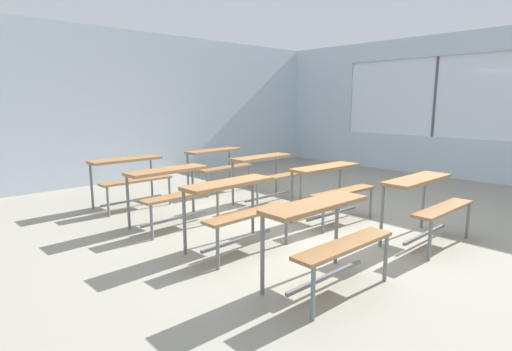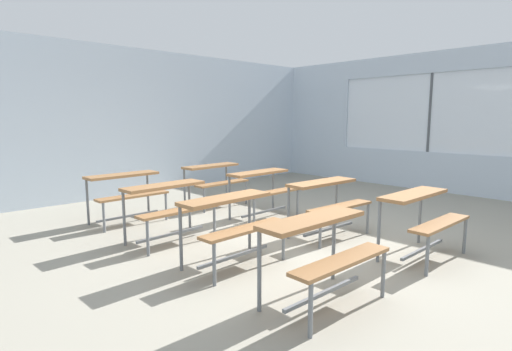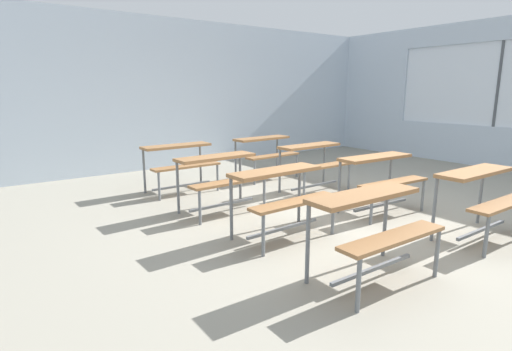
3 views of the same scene
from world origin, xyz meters
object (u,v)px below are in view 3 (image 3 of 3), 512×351
desk_bench_r0c0 (373,216)px  desk_bench_r2c0 (220,170)px  desk_bench_r0c1 (484,188)px  desk_bench_r1c1 (381,170)px  desk_bench_r3c1 (266,148)px  desk_bench_r2c1 (314,156)px  desk_bench_r1c0 (282,187)px  desk_bench_r3c0 (180,157)px

desk_bench_r0c0 → desk_bench_r2c0: 2.43m
desk_bench_r0c0 → desk_bench_r0c1: bearing=-1.3°
desk_bench_r1c1 → desk_bench_r3c1: (0.04, 2.56, 0.00)m
desk_bench_r1c1 → desk_bench_r2c1: 1.32m
desk_bench_r0c0 → desk_bench_r1c0: bearing=89.6°
desk_bench_r3c0 → desk_bench_r1c0: bearing=-90.5°
desk_bench_r0c0 → desk_bench_r0c1: 1.76m
desk_bench_r1c1 → desk_bench_r3c0: bearing=126.0°
desk_bench_r2c0 → desk_bench_r2c1: size_ratio=1.01×
desk_bench_r3c1 → desk_bench_r2c1: bearing=-91.7°
desk_bench_r2c1 → desk_bench_r3c0: 2.12m
desk_bench_r1c0 → desk_bench_r1c1: (1.64, -0.06, 0.00)m
desk_bench_r3c0 → desk_bench_r3c1: 1.71m
desk_bench_r0c0 → desk_bench_r0c1: (1.76, -0.07, 0.00)m
desk_bench_r3c1 → desk_bench_r0c1: bearing=-92.1°
desk_bench_r0c0 → desk_bench_r2c0: same height
desk_bench_r0c1 → desk_bench_r3c1: 3.81m
desk_bench_r0c0 → desk_bench_r3c1: size_ratio=0.99×
desk_bench_r1c1 → desk_bench_r2c0: same height
desk_bench_r0c1 → desk_bench_r1c1: size_ratio=0.98×
desk_bench_r1c1 → desk_bench_r3c1: 2.56m
desk_bench_r2c0 → desk_bench_r3c0: (0.03, 1.29, 0.00)m
desk_bench_r0c1 → desk_bench_r1c0: same height
desk_bench_r0c0 → desk_bench_r1c1: same height
desk_bench_r0c0 → desk_bench_r2c1: (1.74, 2.50, 0.00)m
desk_bench_r1c0 → desk_bench_r2c1: bearing=34.9°
desk_bench_r1c0 → desk_bench_r3c1: bearing=54.4°
desk_bench_r0c1 → desk_bench_r1c1: 1.25m
desk_bench_r0c1 → desk_bench_r3c0: bearing=115.2°
desk_bench_r3c0 → desk_bench_r2c0: bearing=-92.6°
desk_bench_r1c1 → desk_bench_r2c0: (-1.70, 1.25, 0.00)m
desk_bench_r1c0 → desk_bench_r3c1: (1.68, 2.50, 0.00)m
desk_bench_r3c1 → desk_bench_r0c0: bearing=-117.5°
desk_bench_r2c1 → desk_bench_r3c0: (-1.73, 1.23, 0.00)m
desk_bench_r2c0 → desk_bench_r3c0: same height
desk_bench_r1c0 → desk_bench_r2c1: same height
desk_bench_r0c1 → desk_bench_r2c1: 2.57m
desk_bench_r1c1 → desk_bench_r1c0: bearing=-179.1°
desk_bench_r1c1 → desk_bench_r3c0: (-1.66, 2.55, 0.00)m
desk_bench_r2c0 → desk_bench_r0c0: bearing=-91.7°
desk_bench_r0c1 → desk_bench_r1c0: size_ratio=0.99×
desk_bench_r0c1 → desk_bench_r2c1: size_ratio=0.99×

